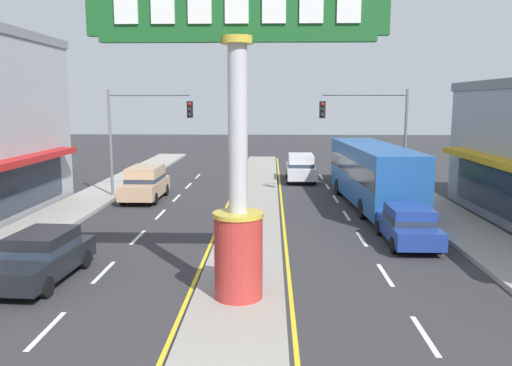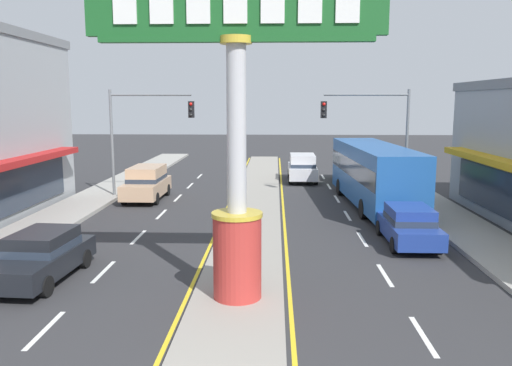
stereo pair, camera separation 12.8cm
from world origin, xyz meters
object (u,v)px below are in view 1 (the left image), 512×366
Objects in this scene: suv_far_left_oncoming at (145,183)px; district_sign at (238,150)px; suv_mid_left_lane at (301,167)px; traffic_light_right_side at (374,125)px; sedan_far_right_lane at (408,224)px; sedan_kerb_right at (42,256)px; traffic_light_left_side at (140,124)px; suv_near_left_lane at (348,167)px; bus_near_right_lane at (372,172)px.

district_sign is at bearing -67.44° from suv_far_left_oncoming.
suv_mid_left_lane and suv_far_left_oncoming have the same top height.
traffic_light_right_side is (6.53, 15.04, -0.03)m from district_sign.
sedan_far_right_lane and sedan_kerb_right have the same top height.
suv_mid_left_lane is 1.05× the size of sedan_kerb_right.
district_sign is 16.82m from traffic_light_left_side.
traffic_light_left_side is at bearing 178.00° from traffic_light_right_side.
suv_mid_left_lane is (2.95, 22.21, -3.29)m from district_sign.
suv_near_left_lane is 1.07× the size of sedan_kerb_right.
traffic_light_left_side and traffic_light_right_side have the same top height.
suv_far_left_oncoming is (-9.19, -7.18, 0.00)m from suv_mid_left_lane.
sedan_kerb_right is (0.29, -13.90, -3.46)m from traffic_light_left_side.
sedan_far_right_lane is 15.34m from suv_far_left_oncoming.
suv_far_left_oncoming is (-12.78, -0.01, -3.26)m from traffic_light_right_side.
suv_mid_left_lane is at bearing 65.98° from sedan_kerb_right.
traffic_light_left_side is (-6.53, 15.50, -0.03)m from district_sign.
suv_mid_left_lane is 1.00× the size of suv_far_left_oncoming.
district_sign is 0.75× the size of bus_near_right_lane.
suv_far_left_oncoming is at bearing 90.01° from sedan_kerb_right.
suv_far_left_oncoming is at bearing -149.96° from suv_near_left_lane.
traffic_light_right_side is 2.82m from bus_near_right_lane.
bus_near_right_lane reaches higher than sedan_kerb_right.
district_sign is 1.82× the size of suv_near_left_lane.
district_sign is 1.94× the size of sedan_kerb_right.
bus_near_right_lane is 2.63× the size of sedan_far_right_lane.
suv_near_left_lane is at bearing 27.86° from traffic_light_left_side.
traffic_light_right_side is at bearing 66.53° from district_sign.
traffic_light_right_side is at bearing -2.00° from traffic_light_left_side.
suv_far_left_oncoming is (0.29, -0.47, -3.26)m from traffic_light_left_side.
sedan_far_right_lane is 13.28m from sedan_kerb_right.
traffic_light_left_side is 14.81m from suv_near_left_lane.
traffic_light_right_side reaches higher than suv_near_left_lane.
suv_near_left_lane is (-0.29, 7.21, -3.26)m from traffic_light_right_side.
suv_near_left_lane is 14.43m from suv_far_left_oncoming.
sedan_far_right_lane is at bearing -36.26° from traffic_light_left_side.
suv_near_left_lane is (6.24, 22.25, -3.29)m from district_sign.
district_sign is 1.85× the size of suv_far_left_oncoming.
suv_far_left_oncoming is at bearing -58.56° from traffic_light_left_side.
traffic_light_right_side is 13.19m from suv_far_left_oncoming.
bus_near_right_lane reaches higher than suv_far_left_oncoming.
district_sign is 1.98× the size of sedan_far_right_lane.
district_sign is at bearing -67.15° from traffic_light_left_side.
sedan_far_right_lane is at bearing 19.93° from sedan_kerb_right.
suv_mid_left_lane is 22.57m from sedan_kerb_right.
traffic_light_left_side reaches higher than sedan_kerb_right.
suv_mid_left_lane is at bearing -179.34° from suv_near_left_lane.
suv_mid_left_lane is (-3.30, 16.09, 0.20)m from sedan_far_right_lane.
traffic_light_right_side is at bearing 46.46° from sedan_kerb_right.
suv_mid_left_lane is (-3.30, -0.04, 0.00)m from suv_near_left_lane.
district_sign is 1.37× the size of traffic_light_left_side.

